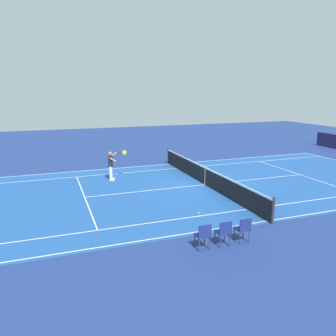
# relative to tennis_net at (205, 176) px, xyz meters

# --- Properties ---
(ground_plane) EXTENTS (60.00, 60.00, 0.00)m
(ground_plane) POSITION_rel_tennis_net_xyz_m (0.00, 0.00, -0.49)
(ground_plane) COLOR navy
(court_slab) EXTENTS (24.20, 11.40, 0.00)m
(court_slab) POSITION_rel_tennis_net_xyz_m (0.00, 0.00, -0.49)
(court_slab) COLOR #1E4C93
(court_slab) RESTS_ON ground_plane
(court_line_markings) EXTENTS (23.85, 11.05, 0.01)m
(court_line_markings) POSITION_rel_tennis_net_xyz_m (0.00, 0.00, -0.49)
(court_line_markings) COLOR white
(court_line_markings) RESTS_ON ground_plane
(tennis_net) EXTENTS (0.10, 11.70, 1.08)m
(tennis_net) POSITION_rel_tennis_net_xyz_m (0.00, 0.00, 0.00)
(tennis_net) COLOR #2D2D33
(tennis_net) RESTS_ON ground_plane
(tennis_player_near) EXTENTS (1.17, 0.75, 1.70)m
(tennis_player_near) POSITION_rel_tennis_net_xyz_m (4.58, -2.70, 0.44)
(tennis_player_near) COLOR white
(tennis_player_near) RESTS_ON ground_plane
(tennis_ball) EXTENTS (0.07, 0.07, 0.07)m
(tennis_ball) POSITION_rel_tennis_net_xyz_m (2.19, 3.88, -0.46)
(tennis_ball) COLOR #CCE01E
(tennis_ball) RESTS_ON ground_plane
(spectator_chair_0) EXTENTS (0.44, 0.44, 0.88)m
(spectator_chair_0) POSITION_rel_tennis_net_xyz_m (1.94, 6.78, 0.03)
(spectator_chair_0) COLOR #38383D
(spectator_chair_0) RESTS_ON ground_plane
(spectator_chair_1) EXTENTS (0.44, 0.44, 0.88)m
(spectator_chair_1) POSITION_rel_tennis_net_xyz_m (2.68, 6.78, 0.03)
(spectator_chair_1) COLOR #38383D
(spectator_chair_1) RESTS_ON ground_plane
(spectator_chair_2) EXTENTS (0.44, 0.44, 0.88)m
(spectator_chair_2) POSITION_rel_tennis_net_xyz_m (3.43, 6.78, 0.03)
(spectator_chair_2) COLOR #38383D
(spectator_chair_2) RESTS_ON ground_plane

